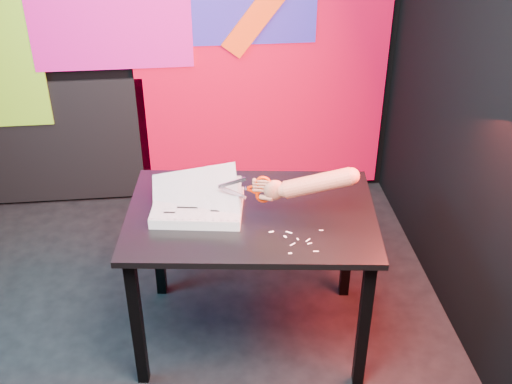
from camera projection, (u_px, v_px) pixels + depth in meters
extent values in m
cube|color=black|center=(165.00, 353.00, 3.20)|extent=(3.00, 3.00, 0.01)
cube|color=black|center=(509.00, 89.00, 2.62)|extent=(0.01, 3.00, 2.70)
cube|color=red|center=(262.00, 77.00, 4.05)|extent=(1.60, 0.02, 1.60)
cube|color=#D8128A|center=(108.00, 3.00, 3.69)|extent=(0.95, 0.02, 0.80)
cube|color=black|center=(47.00, 144.00, 4.14)|extent=(1.30, 0.02, 0.85)
cube|color=black|center=(137.00, 323.00, 2.87)|extent=(0.06, 0.06, 0.72)
cube|color=black|center=(157.00, 239.00, 3.41)|extent=(0.06, 0.06, 0.72)
cube|color=black|center=(364.00, 325.00, 2.86)|extent=(0.06, 0.06, 0.72)
cube|color=black|center=(348.00, 241.00, 3.40)|extent=(0.06, 0.06, 0.72)
cube|color=black|center=(251.00, 215.00, 2.93)|extent=(1.21, 0.88, 0.03)
cube|color=silver|center=(198.00, 207.00, 2.92)|extent=(0.44, 0.35, 0.05)
cube|color=silver|center=(198.00, 203.00, 2.90)|extent=(0.44, 0.35, 0.00)
cube|color=silver|center=(198.00, 202.00, 2.90)|extent=(0.42, 0.33, 0.12)
cube|color=silver|center=(195.00, 196.00, 2.90)|extent=(0.39, 0.29, 0.21)
cylinder|color=#2A292C|center=(152.00, 219.00, 2.79)|extent=(0.01, 0.01, 0.00)
cylinder|color=#2A292C|center=(160.00, 219.00, 2.79)|extent=(0.01, 0.01, 0.00)
cylinder|color=#2A292C|center=(167.00, 219.00, 2.79)|extent=(0.01, 0.01, 0.00)
cylinder|color=#2A292C|center=(175.00, 219.00, 2.79)|extent=(0.01, 0.01, 0.00)
cylinder|color=#2A292C|center=(183.00, 219.00, 2.79)|extent=(0.01, 0.01, 0.00)
cylinder|color=#2A292C|center=(190.00, 220.00, 2.79)|extent=(0.01, 0.01, 0.00)
cylinder|color=#2A292C|center=(198.00, 220.00, 2.79)|extent=(0.01, 0.01, 0.00)
cylinder|color=#2A292C|center=(205.00, 220.00, 2.79)|extent=(0.01, 0.01, 0.00)
cylinder|color=#2A292C|center=(213.00, 220.00, 2.79)|extent=(0.01, 0.01, 0.00)
cylinder|color=#2A292C|center=(221.00, 220.00, 2.78)|extent=(0.01, 0.01, 0.00)
cylinder|color=#2A292C|center=(228.00, 220.00, 2.78)|extent=(0.01, 0.01, 0.00)
cylinder|color=#2A292C|center=(236.00, 221.00, 2.78)|extent=(0.01, 0.01, 0.00)
cylinder|color=#2A292C|center=(163.00, 186.00, 3.03)|extent=(0.01, 0.01, 0.00)
cylinder|color=#2A292C|center=(170.00, 186.00, 3.02)|extent=(0.01, 0.01, 0.00)
cylinder|color=#2A292C|center=(177.00, 186.00, 3.02)|extent=(0.01, 0.01, 0.00)
cylinder|color=#2A292C|center=(184.00, 187.00, 3.02)|extent=(0.01, 0.01, 0.00)
cylinder|color=#2A292C|center=(191.00, 187.00, 3.02)|extent=(0.01, 0.01, 0.00)
cylinder|color=#2A292C|center=(198.00, 187.00, 3.02)|extent=(0.01, 0.01, 0.00)
cylinder|color=#2A292C|center=(205.00, 187.00, 3.02)|extent=(0.01, 0.01, 0.00)
cylinder|color=#2A292C|center=(212.00, 187.00, 3.02)|extent=(0.01, 0.01, 0.00)
cylinder|color=#2A292C|center=(219.00, 187.00, 3.02)|extent=(0.01, 0.01, 0.00)
cylinder|color=#2A292C|center=(226.00, 188.00, 3.01)|extent=(0.01, 0.01, 0.00)
cylinder|color=#2A292C|center=(233.00, 188.00, 3.01)|extent=(0.01, 0.01, 0.00)
cylinder|color=#2A292C|center=(240.00, 188.00, 3.01)|extent=(0.01, 0.01, 0.00)
cube|color=black|center=(179.00, 196.00, 2.95)|extent=(0.07, 0.02, 0.00)
cube|color=black|center=(203.00, 199.00, 2.93)|extent=(0.05, 0.02, 0.00)
cube|color=black|center=(187.00, 208.00, 2.87)|extent=(0.10, 0.02, 0.00)
cube|color=black|center=(215.00, 211.00, 2.85)|extent=(0.04, 0.02, 0.00)
cube|color=black|center=(169.00, 212.00, 2.84)|extent=(0.05, 0.02, 0.00)
cube|color=black|center=(211.00, 193.00, 2.97)|extent=(0.06, 0.02, 0.00)
cube|color=#A3A4B3|center=(232.00, 183.00, 2.83)|extent=(0.13, 0.03, 0.07)
cube|color=#A3A4B3|center=(232.00, 192.00, 2.86)|extent=(0.13, 0.03, 0.07)
cylinder|color=#A3A4B3|center=(246.00, 188.00, 2.84)|extent=(0.02, 0.01, 0.01)
cube|color=red|center=(251.00, 191.00, 2.84)|extent=(0.05, 0.02, 0.03)
cube|color=red|center=(251.00, 187.00, 2.83)|extent=(0.05, 0.02, 0.03)
torus|color=red|center=(263.00, 183.00, 2.82)|extent=(0.07, 0.03, 0.07)
torus|color=red|center=(263.00, 196.00, 2.85)|extent=(0.07, 0.03, 0.07)
ellipsoid|color=#A57050|center=(274.00, 190.00, 2.83)|extent=(0.10, 0.06, 0.10)
cylinder|color=#A57050|center=(263.00, 190.00, 2.84)|extent=(0.08, 0.03, 0.02)
cylinder|color=#A57050|center=(263.00, 187.00, 2.83)|extent=(0.07, 0.03, 0.02)
cylinder|color=#A57050|center=(263.00, 184.00, 2.82)|extent=(0.06, 0.03, 0.02)
cylinder|color=#A57050|center=(263.00, 181.00, 2.81)|extent=(0.06, 0.03, 0.02)
cylinder|color=#A57050|center=(266.00, 198.00, 2.84)|extent=(0.07, 0.05, 0.03)
cylinder|color=#A57050|center=(285.00, 190.00, 2.82)|extent=(0.07, 0.08, 0.07)
cylinder|color=#A57050|center=(318.00, 183.00, 2.78)|extent=(0.32, 0.15, 0.17)
sphere|color=#A57050|center=(351.00, 176.00, 2.74)|extent=(0.08, 0.08, 0.08)
cube|color=white|center=(293.00, 244.00, 2.72)|extent=(0.03, 0.02, 0.00)
cube|color=white|center=(321.00, 230.00, 2.80)|extent=(0.02, 0.01, 0.00)
cube|color=white|center=(310.00, 243.00, 2.72)|extent=(0.02, 0.01, 0.00)
cube|color=white|center=(316.00, 251.00, 2.68)|extent=(0.02, 0.01, 0.00)
cube|color=white|center=(289.00, 232.00, 2.79)|extent=(0.03, 0.02, 0.00)
cube|color=white|center=(271.00, 232.00, 2.79)|extent=(0.02, 0.01, 0.00)
cube|color=white|center=(285.00, 237.00, 2.76)|extent=(0.02, 0.02, 0.00)
cube|color=white|center=(308.00, 240.00, 2.74)|extent=(0.02, 0.02, 0.00)
cube|color=white|center=(290.00, 253.00, 2.66)|extent=(0.02, 0.01, 0.00)
cube|color=white|center=(298.00, 239.00, 2.75)|extent=(0.01, 0.01, 0.00)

